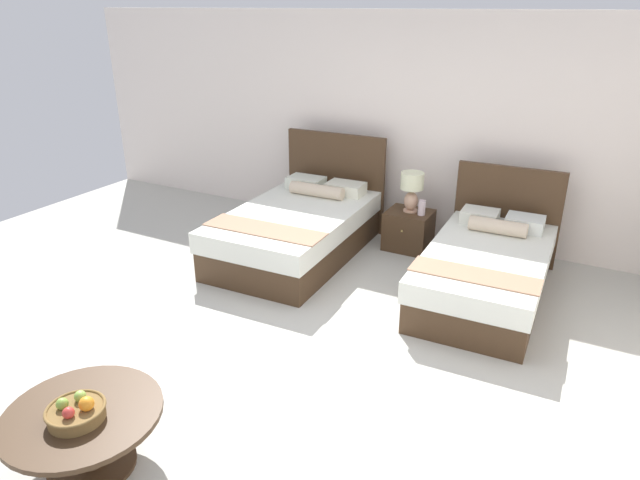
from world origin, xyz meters
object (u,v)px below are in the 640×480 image
at_px(nightstand, 408,230).
at_px(fruit_bowl, 76,411).
at_px(coffee_table, 85,427).
at_px(bed_near_window, 299,228).
at_px(table_lamp, 412,187).
at_px(vase, 422,208).
at_px(bed_near_corner, 487,268).

height_order(nightstand, fruit_bowl, fruit_bowl).
relative_size(coffee_table, fruit_bowl, 2.73).
relative_size(bed_near_window, fruit_bowl, 6.41).
height_order(coffee_table, fruit_bowl, fruit_bowl).
bearing_deg(bed_near_window, fruit_bowl, -81.26).
bearing_deg(table_lamp, coffee_table, -97.51).
bearing_deg(coffee_table, nightstand, 82.46).
height_order(bed_near_window, fruit_bowl, bed_near_window).
bearing_deg(coffee_table, vase, 80.32).
height_order(vase, coffee_table, vase).
height_order(table_lamp, fruit_bowl, table_lamp).
bearing_deg(table_lamp, vase, -21.32).
bearing_deg(fruit_bowl, bed_near_corner, 65.41).
height_order(bed_near_corner, fruit_bowl, bed_near_corner).
distance_m(bed_near_window, nightstand, 1.30).
height_order(nightstand, vase, vase).
bearing_deg(vase, fruit_bowl, -99.19).
bearing_deg(fruit_bowl, bed_near_window, 98.74).
xyz_separation_m(coffee_table, fruit_bowl, (0.03, -0.05, 0.17)).
bearing_deg(bed_near_corner, fruit_bowl, -114.59).
bearing_deg(table_lamp, fruit_bowl, -97.04).
relative_size(table_lamp, coffee_table, 0.49).
xyz_separation_m(nightstand, vase, (0.15, -0.04, 0.32)).
distance_m(bed_near_window, table_lamp, 1.38).
bearing_deg(bed_near_corner, nightstand, 145.40).
xyz_separation_m(bed_near_window, coffee_table, (0.51, -3.45, 0.00)).
relative_size(bed_near_window, vase, 12.64).
distance_m(bed_near_corner, nightstand, 1.31).
xyz_separation_m(bed_near_window, vase, (1.22, 0.70, 0.23)).
bearing_deg(bed_near_window, nightstand, 34.82).
bearing_deg(vase, coffee_table, -99.68).
bearing_deg(bed_near_window, table_lamp, 35.54).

